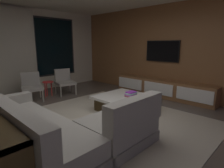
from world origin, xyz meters
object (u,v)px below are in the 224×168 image
(media_console, at_px, (163,89))
(accent_chair_near_window, at_px, (64,80))
(accent_chair_by_curtain, at_px, (31,85))
(mounted_tv, at_px, (162,51))
(side_stool, at_px, (48,84))
(sectional_couch, at_px, (56,130))
(coffee_table, at_px, (124,103))
(book_stack_on_coffee_table, at_px, (131,94))

(media_console, bearing_deg, accent_chair_near_window, 126.82)
(accent_chair_by_curtain, xyz_separation_m, mounted_tv, (3.05, -2.30, 0.92))
(side_stool, relative_size, media_console, 0.15)
(side_stool, height_order, mounted_tv, mounted_tv)
(sectional_couch, bearing_deg, media_console, 4.21)
(coffee_table, distance_m, book_stack_on_coffee_table, 0.28)
(coffee_table, relative_size, book_stack_on_coffee_table, 4.07)
(book_stack_on_coffee_table, xyz_separation_m, accent_chair_by_curtain, (-1.24, 2.57, 0.02))
(accent_chair_by_curtain, distance_m, side_stool, 0.50)
(sectional_couch, relative_size, mounted_tv, 2.32)
(sectional_couch, height_order, media_console, sectional_couch)
(accent_chair_by_curtain, distance_m, media_console, 3.81)
(book_stack_on_coffee_table, bearing_deg, media_console, 2.73)
(coffee_table, height_order, accent_chair_by_curtain, accent_chair_by_curtain)
(sectional_couch, height_order, accent_chair_by_curtain, sectional_couch)
(accent_chair_near_window, distance_m, side_stool, 0.54)
(accent_chair_near_window, bearing_deg, side_stool, 174.41)
(book_stack_on_coffee_table, bearing_deg, sectional_couch, -174.62)
(accent_chair_by_curtain, relative_size, media_console, 0.25)
(side_stool, bearing_deg, accent_chair_by_curtain, -178.15)
(book_stack_on_coffee_table, bearing_deg, accent_chair_near_window, 94.76)
(accent_chair_near_window, bearing_deg, sectional_couch, -124.07)
(coffee_table, bearing_deg, media_console, -1.97)
(sectional_couch, relative_size, coffee_table, 2.16)
(accent_chair_by_curtain, distance_m, mounted_tv, 3.93)
(coffee_table, distance_m, accent_chair_by_curtain, 2.70)
(accent_chair_near_window, bearing_deg, media_console, -53.18)
(sectional_couch, height_order, accent_chair_near_window, sectional_couch)
(accent_chair_near_window, bearing_deg, book_stack_on_coffee_table, -85.24)
(book_stack_on_coffee_table, height_order, accent_chair_near_window, accent_chair_near_window)
(book_stack_on_coffee_table, height_order, mounted_tv, mounted_tv)
(side_stool, distance_m, media_console, 3.45)
(mounted_tv, bearing_deg, sectional_couch, -173.08)
(book_stack_on_coffee_table, relative_size, side_stool, 0.62)
(sectional_couch, relative_size, media_console, 0.81)
(mounted_tv, bearing_deg, side_stool, 137.83)
(sectional_couch, bearing_deg, coffee_table, 9.58)
(book_stack_on_coffee_table, distance_m, accent_chair_near_window, 2.54)
(side_stool, bearing_deg, accent_chair_near_window, -5.59)
(accent_chair_near_window, relative_size, mounted_tv, 0.72)
(accent_chair_near_window, distance_m, mounted_tv, 3.17)
(coffee_table, height_order, side_stool, side_stool)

